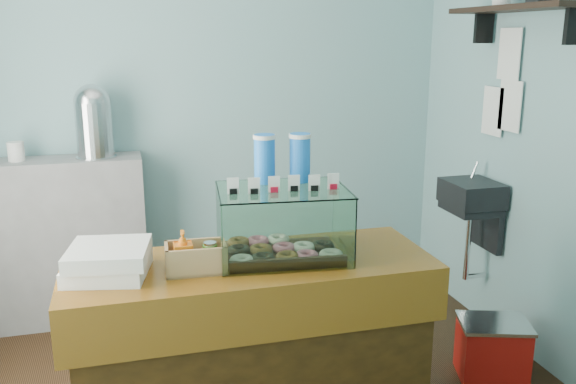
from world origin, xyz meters
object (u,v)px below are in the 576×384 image
object	(u,v)px
coffee_urn	(93,119)
red_cooler	(492,349)
counter	(252,353)
display_case	(281,217)

from	to	relation	value
coffee_urn	red_cooler	distance (m)	2.75
counter	red_cooler	world-z (taller)	counter
display_case	counter	bearing A→B (deg)	-154.23
counter	red_cooler	size ratio (longest dim) A/B	3.60
counter	coffee_urn	world-z (taller)	coffee_urn
coffee_urn	counter	bearing A→B (deg)	-66.53
coffee_urn	red_cooler	world-z (taller)	coffee_urn
coffee_urn	red_cooler	bearing A→B (deg)	-33.10
counter	display_case	bearing A→B (deg)	19.88
counter	display_case	xyz separation A→B (m)	(0.15, 0.06, 0.61)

